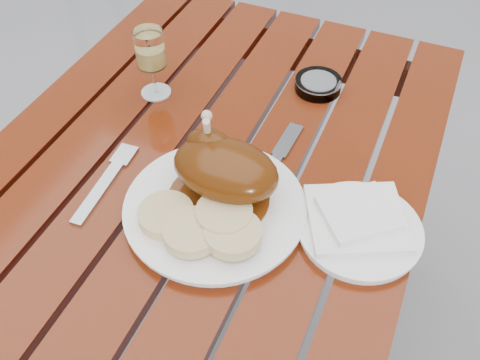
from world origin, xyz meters
name	(u,v)px	position (x,y,z in m)	size (l,w,h in m)	color
ground	(211,356)	(0.00, 0.00, 0.00)	(60.00, 60.00, 0.00)	slate
table	(204,285)	(0.00, 0.00, 0.38)	(0.80, 1.20, 0.75)	maroon
dinner_plate	(215,209)	(0.07, -0.07, 0.76)	(0.31, 0.31, 0.02)	white
roast_duck	(223,168)	(0.07, -0.02, 0.82)	(0.18, 0.17, 0.13)	#5D280A
bread_dumplings	(203,223)	(0.08, -0.12, 0.79)	(0.21, 0.14, 0.03)	#DEC587
wine_glass	(152,64)	(-0.18, 0.18, 0.82)	(0.06, 0.06, 0.15)	#E4C768
side_plate	(360,230)	(0.31, -0.01, 0.76)	(0.20, 0.20, 0.02)	white
napkin	(357,218)	(0.30, 0.00, 0.77)	(0.15, 0.14, 0.01)	white
ashtray	(318,84)	(0.13, 0.33, 0.76)	(0.10, 0.10, 0.02)	#B2B7BC
fork	(102,186)	(-0.13, -0.09, 0.75)	(0.02, 0.18, 0.01)	gray
knife	(268,173)	(0.12, 0.05, 0.75)	(0.02, 0.21, 0.01)	gray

